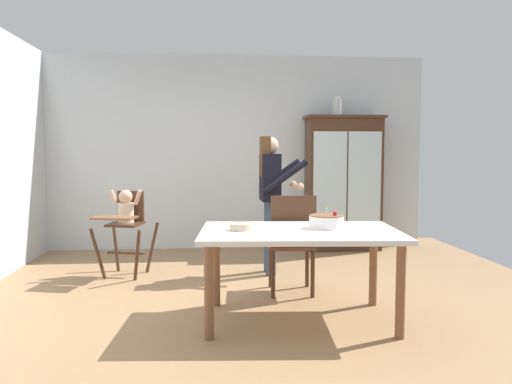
# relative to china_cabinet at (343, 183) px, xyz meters

# --- Properties ---
(ground_plane) EXTENTS (6.24, 6.24, 0.00)m
(ground_plane) POSITION_rel_china_cabinet_xyz_m (-1.47, -2.37, -0.93)
(ground_plane) COLOR #93704C
(wall_back) EXTENTS (5.32, 0.06, 2.70)m
(wall_back) POSITION_rel_china_cabinet_xyz_m (-1.47, 0.26, 0.42)
(wall_back) COLOR silver
(wall_back) RESTS_ON ground_plane
(china_cabinet) EXTENTS (1.07, 0.48, 1.85)m
(china_cabinet) POSITION_rel_china_cabinet_xyz_m (0.00, 0.00, 0.00)
(china_cabinet) COLOR #422819
(china_cabinet) RESTS_ON ground_plane
(ceramic_vase) EXTENTS (0.13, 0.13, 0.27)m
(ceramic_vase) POSITION_rel_china_cabinet_xyz_m (-0.10, 0.00, 1.04)
(ceramic_vase) COLOR #B2B7B2
(ceramic_vase) RESTS_ON china_cabinet
(high_chair_with_toddler) EXTENTS (0.69, 0.78, 0.95)m
(high_chair_with_toddler) POSITION_rel_china_cabinet_xyz_m (-2.76, -1.24, -0.28)
(high_chair_with_toddler) COLOR #422819
(high_chair_with_toddler) RESTS_ON ground_plane
(adult_person) EXTENTS (0.50, 0.49, 1.53)m
(adult_person) POSITION_rel_china_cabinet_xyz_m (-1.17, -1.28, 0.04)
(adult_person) COLOR #33425B
(adult_person) RESTS_ON ground_plane
(dining_table) EXTENTS (1.64, 1.08, 0.74)m
(dining_table) POSITION_rel_china_cabinet_xyz_m (-1.12, -2.84, -0.28)
(dining_table) COLOR silver
(dining_table) RESTS_ON ground_plane
(birthday_cake) EXTENTS (0.28, 0.28, 0.19)m
(birthday_cake) POSITION_rel_china_cabinet_xyz_m (-0.88, -2.76, -0.14)
(birthday_cake) COLOR white
(birthday_cake) RESTS_ON dining_table
(serving_bowl) EXTENTS (0.18, 0.18, 0.05)m
(serving_bowl) POSITION_rel_china_cabinet_xyz_m (-1.59, -2.80, -0.17)
(serving_bowl) COLOR #C6AD93
(serving_bowl) RESTS_ON dining_table
(dining_chair_far_side) EXTENTS (0.46, 0.46, 0.96)m
(dining_chair_far_side) POSITION_rel_china_cabinet_xyz_m (-1.06, -2.14, -0.38)
(dining_chair_far_side) COLOR #422819
(dining_chair_far_side) RESTS_ON ground_plane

